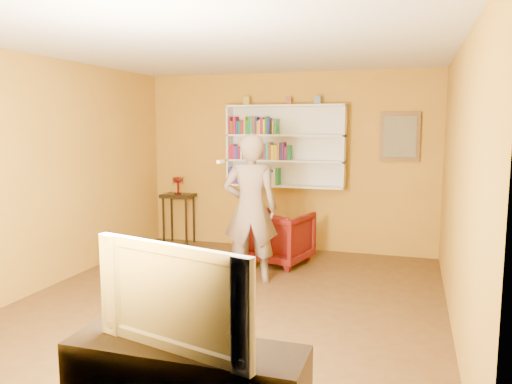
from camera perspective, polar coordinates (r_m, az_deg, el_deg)
room_shell at (r=5.35m, az=-2.84°, el=-2.02°), size 5.30×5.80×2.88m
bookshelf at (r=7.59m, az=3.47°, el=5.23°), size 1.80×0.29×1.23m
books_row_lower at (r=7.66m, az=-0.28°, el=1.80°), size 0.78×0.19×0.27m
books_row_middle at (r=7.59m, az=0.55°, el=4.62°), size 0.96×0.19×0.27m
books_row_upper at (r=7.61m, az=-0.24°, el=7.50°), size 0.75×0.19×0.27m
ornament_left at (r=7.70m, az=-1.04°, el=10.36°), size 0.09×0.09×0.12m
ornament_centre at (r=7.52m, az=3.78°, el=10.35°), size 0.08×0.08×0.11m
ornament_right at (r=7.43m, az=7.10°, el=10.39°), size 0.09×0.09×0.12m
framed_painting at (r=7.41m, az=16.13°, el=6.10°), size 0.55×0.05×0.70m
console_table at (r=8.13m, az=-8.86°, el=-1.20°), size 0.50×0.38×0.81m
ruby_lustre at (r=8.09m, az=-8.91°, el=1.19°), size 0.17×0.17×0.28m
armchair at (r=6.96m, az=2.65°, el=-5.20°), size 0.95×0.96×0.73m
person at (r=6.05m, az=-0.64°, el=-1.92°), size 0.76×0.60×1.82m
game_remote at (r=5.74m, az=-4.07°, el=3.50°), size 0.04×0.15×0.04m
television at (r=3.17m, az=-8.25°, el=-11.37°), size 1.16×0.44×0.67m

